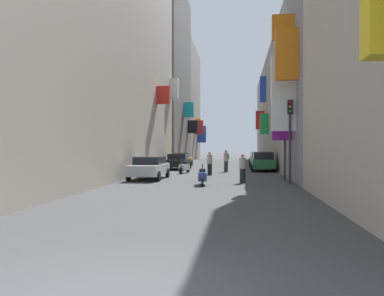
{
  "coord_description": "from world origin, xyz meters",
  "views": [
    {
      "loc": [
        1.92,
        -4.75,
        2.05
      ],
      "look_at": [
        -2.61,
        30.12,
        1.9
      ],
      "focal_mm": 34.2,
      "sensor_mm": 36.0,
      "label": 1
    }
  ],
  "objects": [
    {
      "name": "scooter_white",
      "position": [
        -2.25,
        22.89,
        0.46
      ],
      "size": [
        0.7,
        1.97,
        1.13
      ],
      "color": "silver",
      "rests_on": "ground"
    },
    {
      "name": "traffic_light_near_corner",
      "position": [
        4.58,
        17.34,
        3.15
      ],
      "size": [
        0.26,
        0.34,
        4.66
      ],
      "color": "#2D2D2D",
      "rests_on": "ground"
    },
    {
      "name": "parked_car_silver",
      "position": [
        -3.68,
        17.59,
        0.75
      ],
      "size": [
        1.98,
        4.18,
        1.4
      ],
      "color": "#B7B7BC",
      "rests_on": "ground"
    },
    {
      "name": "pedestrian_crossing",
      "position": [
        2.1,
        15.88,
        0.82
      ],
      "size": [
        0.45,
        0.45,
        1.64
      ],
      "color": "#252525",
      "rests_on": "ground"
    },
    {
      "name": "ground_plane",
      "position": [
        0.0,
        30.0,
        0.0
      ],
      "size": [
        140.0,
        140.0,
        0.0
      ],
      "primitive_type": "plane",
      "color": "#424244"
    },
    {
      "name": "parked_car_yellow",
      "position": [
        -3.96,
        32.63,
        0.73
      ],
      "size": [
        1.84,
        4.0,
        1.39
      ],
      "color": "gold",
      "rests_on": "ground"
    },
    {
      "name": "building_right_mid_a",
      "position": [
        7.96,
        16.82,
        8.59
      ],
      "size": [
        7.32,
        6.43,
        17.24
      ],
      "color": "gray",
      "rests_on": "ground"
    },
    {
      "name": "scooter_black",
      "position": [
        0.18,
        49.92,
        0.46
      ],
      "size": [
        0.51,
        1.78,
        1.13
      ],
      "color": "black",
      "rests_on": "ground"
    },
    {
      "name": "building_left_mid_c",
      "position": [
        -7.99,
        53.61,
        8.89
      ],
      "size": [
        7.39,
        12.79,
        17.81
      ],
      "color": "gray",
      "rests_on": "ground"
    },
    {
      "name": "pedestrian_near_right",
      "position": [
        0.85,
        24.6,
        0.89
      ],
      "size": [
        0.53,
        0.53,
        1.78
      ],
      "color": "#323232",
      "rests_on": "ground"
    },
    {
      "name": "traffic_light_far_corner",
      "position": [
        4.65,
        15.63,
        3.09
      ],
      "size": [
        0.26,
        0.34,
        4.58
      ],
      "color": "#2D2D2D",
      "rests_on": "ground"
    },
    {
      "name": "parked_car_red",
      "position": [
        4.03,
        39.01,
        0.75
      ],
      "size": [
        1.9,
        4.36,
        1.43
      ],
      "color": "#B21E1E",
      "rests_on": "ground"
    },
    {
      "name": "pedestrian_near_left",
      "position": [
        -0.17,
        21.14,
        0.83
      ],
      "size": [
        0.43,
        0.43,
        1.67
      ],
      "color": "black",
      "rests_on": "ground"
    },
    {
      "name": "parked_car_black",
      "position": [
        -3.54,
        27.66,
        0.73
      ],
      "size": [
        2.02,
        3.93,
        1.38
      ],
      "color": "black",
      "rests_on": "ground"
    },
    {
      "name": "building_right_mid_b",
      "position": [
        8.0,
        40.02,
        6.19
      ],
      "size": [
        7.05,
        39.97,
        12.38
      ],
      "color": "#9E9384",
      "rests_on": "ground"
    },
    {
      "name": "parked_car_green",
      "position": [
        3.86,
        26.29,
        0.82
      ],
      "size": [
        1.99,
        4.12,
        1.58
      ],
      "color": "#236638",
      "rests_on": "ground"
    },
    {
      "name": "building_left_mid_b",
      "position": [
        -8.0,
        40.38,
        10.94
      ],
      "size": [
        7.35,
        13.68,
        21.9
      ],
      "color": "slate",
      "rests_on": "ground"
    },
    {
      "name": "parked_car_white",
      "position": [
        3.9,
        32.02,
        0.76
      ],
      "size": [
        1.94,
        4.14,
        1.44
      ],
      "color": "white",
      "rests_on": "ground"
    },
    {
      "name": "scooter_blue",
      "position": [
        -0.03,
        14.51,
        0.46
      ],
      "size": [
        0.56,
        1.96,
        1.13
      ],
      "color": "#2D4CAD",
      "rests_on": "ground"
    },
    {
      "name": "building_left_near",
      "position": [
        -8.0,
        16.19,
        9.04
      ],
      "size": [
        7.09,
        32.36,
        18.07
      ],
      "color": "#B2A899",
      "rests_on": "ground"
    }
  ]
}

